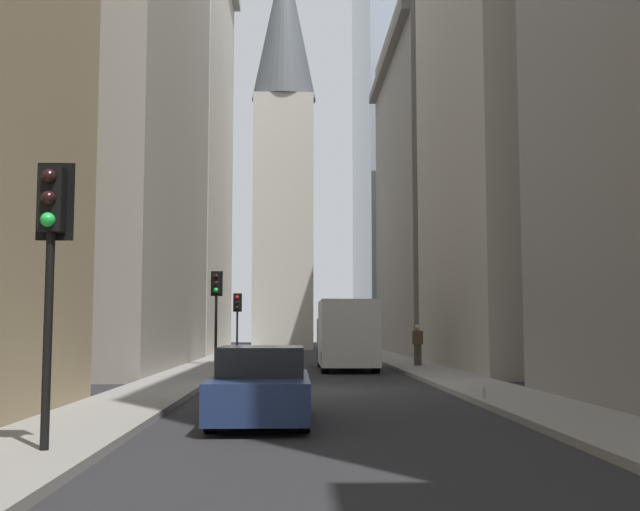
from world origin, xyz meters
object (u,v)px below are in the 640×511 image
traffic_light_foreground (51,236)px  traffic_light_midblock (216,296)px  pedestrian (418,343)px  traffic_light_far_junction (237,309)px  delivery_truck (346,335)px  discarded_bottle (484,393)px  sedan_navy (261,387)px

traffic_light_foreground → traffic_light_midblock: 23.54m
traffic_light_midblock → pedestrian: bearing=-96.5°
traffic_light_foreground → traffic_light_far_junction: traffic_light_foreground is taller
traffic_light_midblock → pedestrian: (-0.99, -8.71, -2.06)m
delivery_truck → traffic_light_midblock: size_ratio=1.58×
traffic_light_midblock → pedestrian: 9.01m
traffic_light_far_junction → pedestrian: size_ratio=2.09×
discarded_bottle → traffic_light_far_junction: bearing=15.3°
traffic_light_far_junction → discarded_bottle: bearing=-164.7°
traffic_light_foreground → discarded_bottle: traffic_light_foreground is taller
traffic_light_far_junction → discarded_bottle: (-28.35, -7.78, -2.56)m
sedan_navy → traffic_light_foreground: 5.43m
delivery_truck → traffic_light_far_junction: size_ratio=1.78×
traffic_light_foreground → sedan_navy: bearing=-34.2°
sedan_navy → traffic_light_far_junction: bearing=4.9°
traffic_light_foreground → traffic_light_midblock: (23.54, 0.05, 0.11)m
delivery_truck → sedan_navy: delivery_truck is taller
sedan_navy → traffic_light_far_junction: size_ratio=1.18×
sedan_navy → traffic_light_foreground: bearing=145.8°
sedan_navy → traffic_light_foreground: traffic_light_foreground is taller
pedestrian → sedan_navy: bearing=162.3°
traffic_light_far_junction → traffic_light_midblock: bearing=179.8°
delivery_truck → traffic_light_far_junction: 15.13m
traffic_light_midblock → traffic_light_far_junction: 12.20m
delivery_truck → traffic_light_far_junction: bearing=21.6°
delivery_truck → traffic_light_foreground: (-21.72, 5.54, 1.58)m
traffic_light_far_junction → pedestrian: 15.87m
traffic_light_foreground → pedestrian: (22.55, -8.67, -1.96)m
traffic_light_far_junction → delivery_truck: bearing=-158.4°
delivery_truck → traffic_light_far_junction: traffic_light_far_junction is taller
discarded_bottle → delivery_truck: bearing=8.9°
pedestrian → discarded_bottle: (-15.17, 0.88, -0.84)m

